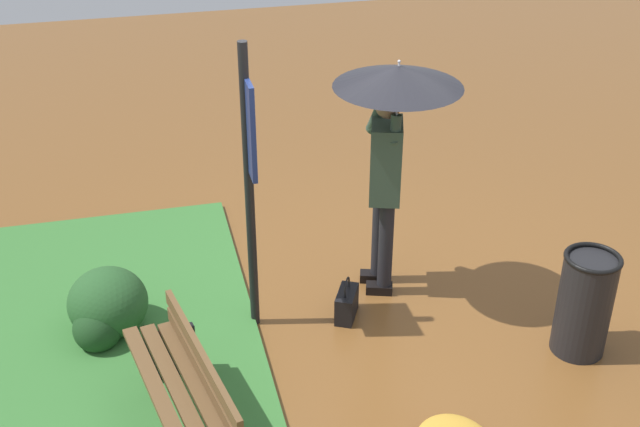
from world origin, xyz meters
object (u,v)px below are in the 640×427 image
at_px(info_sign_post, 249,158).
at_px(trash_bin, 585,303).
at_px(person_with_umbrella, 392,120).
at_px(park_bench, 184,395).
at_px(handbag, 347,304).

distance_m(info_sign_post, trash_bin, 2.68).
bearing_deg(info_sign_post, person_with_umbrella, 98.65).
bearing_deg(park_bench, handbag, 127.96).
xyz_separation_m(info_sign_post, park_bench, (1.17, -0.66, -1.04)).
height_order(handbag, park_bench, park_bench).
relative_size(info_sign_post, trash_bin, 2.76).
bearing_deg(park_bench, info_sign_post, 150.61).
bearing_deg(trash_bin, person_with_umbrella, -132.26).
bearing_deg(info_sign_post, handbag, 81.94).
height_order(person_with_umbrella, handbag, person_with_umbrella).
xyz_separation_m(park_bench, trash_bin, (-0.27, 2.96, 0.02)).
relative_size(handbag, trash_bin, 0.44).
distance_m(info_sign_post, handbag, 1.50).
height_order(park_bench, trash_bin, trash_bin).
bearing_deg(info_sign_post, park_bench, -29.39).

